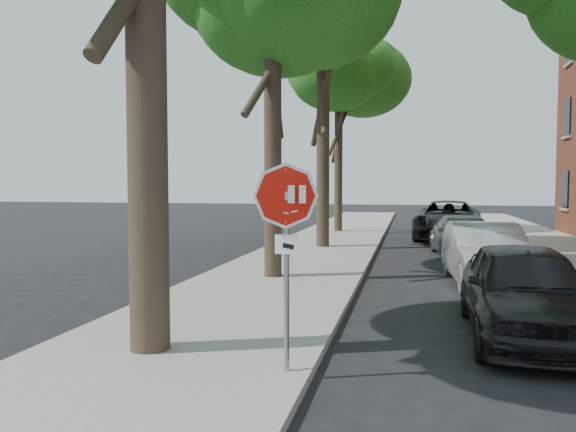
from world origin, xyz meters
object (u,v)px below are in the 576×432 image
at_px(tree_far, 339,87).
at_px(car_b, 485,254).
at_px(car_c, 464,237).
at_px(car_a, 525,290).
at_px(stop_sign, 286,226).
at_px(car_d, 449,220).
at_px(tree_mid_b, 323,34).

height_order(tree_far, car_b, tree_far).
bearing_deg(car_c, car_b, -96.17).
relative_size(car_a, car_b, 0.98).
bearing_deg(stop_sign, car_d, 80.55).
bearing_deg(car_c, tree_far, 116.79).
relative_size(tree_far, car_c, 1.98).
bearing_deg(tree_mid_b, tree_far, 92.44).
bearing_deg(car_d, tree_far, 163.17).
distance_m(stop_sign, tree_far, 21.88).
xyz_separation_m(tree_far, car_c, (5.32, -8.21, -6.53)).
distance_m(tree_mid_b, car_c, 8.96).
height_order(tree_mid_b, car_a, tree_mid_b).
height_order(tree_mid_b, tree_far, tree_mid_b).
xyz_separation_m(tree_mid_b, car_d, (4.90, 4.92, -7.14)).
xyz_separation_m(stop_sign, car_b, (3.30, 7.57, -1.19)).
distance_m(car_a, car_c, 10.19).
bearing_deg(car_b, stop_sign, -116.97).
height_order(stop_sign, tree_mid_b, tree_mid_b).
relative_size(tree_far, car_d, 1.52).
xyz_separation_m(tree_mid_b, car_b, (5.02, -6.58, -7.24)).
xyz_separation_m(stop_sign, tree_mid_b, (-1.72, 14.15, 6.05)).
height_order(tree_far, car_d, tree_far).
bearing_deg(tree_far, car_c, -57.05).
relative_size(tree_mid_b, tree_far, 1.11).
height_order(car_a, car_b, car_a).
xyz_separation_m(tree_far, car_b, (5.32, -13.57, -6.46)).
bearing_deg(tree_mid_b, car_a, -66.24).
xyz_separation_m(car_c, car_d, (-0.13, 6.14, 0.17)).
relative_size(tree_far, car_a, 2.08).
xyz_separation_m(stop_sign, car_d, (3.17, 19.07, -1.10)).
bearing_deg(car_a, stop_sign, -139.17).
bearing_deg(tree_far, car_b, -68.59).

